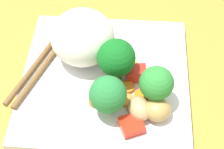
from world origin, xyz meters
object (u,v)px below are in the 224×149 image
object	(u,v)px
broccoli_floret_2	(156,84)
carrot_slice_2	(131,67)
square_plate	(105,80)
rice_mound	(83,37)
chopstick_pair	(47,56)

from	to	relation	value
broccoli_floret_2	carrot_slice_2	bearing A→B (deg)	31.64
square_plate	carrot_slice_2	bearing A→B (deg)	-62.80
rice_mound	carrot_slice_2	bearing A→B (deg)	-104.48
square_plate	rice_mound	bearing A→B (deg)	43.21
square_plate	broccoli_floret_2	bearing A→B (deg)	-117.12
rice_mound	chopstick_pair	distance (cm)	6.75
broccoli_floret_2	carrot_slice_2	size ratio (longest dim) A/B	2.62
square_plate	broccoli_floret_2	world-z (taller)	broccoli_floret_2
rice_mound	square_plate	bearing A→B (deg)	-136.79
rice_mound	carrot_slice_2	world-z (taller)	rice_mound
broccoli_floret_2	rice_mound	bearing A→B (deg)	55.17
rice_mound	broccoli_floret_2	distance (cm)	13.16
carrot_slice_2	rice_mound	bearing A→B (deg)	75.52
carrot_slice_2	chopstick_pair	distance (cm)	13.00
broccoli_floret_2	carrot_slice_2	world-z (taller)	broccoli_floret_2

